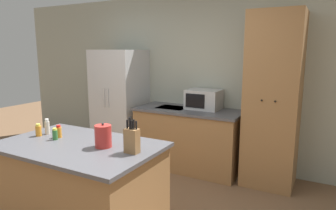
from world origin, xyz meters
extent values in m
cube|color=#9EA393|center=(0.00, 2.33, 1.30)|extent=(7.20, 0.06, 2.60)
cube|color=#B7BABC|center=(-1.20, 1.96, 0.88)|extent=(0.76, 0.68, 1.76)
cylinder|color=silver|center=(-1.24, 1.60, 1.02)|extent=(0.02, 0.02, 0.30)
cylinder|color=silver|center=(-1.16, 1.60, 1.02)|extent=(0.02, 0.02, 0.30)
cube|color=olive|center=(0.05, 1.96, 0.43)|extent=(1.54, 0.67, 0.87)
cube|color=#4C4C51|center=(0.05, 1.96, 0.88)|extent=(1.58, 0.71, 0.03)
cube|color=#9EA0A3|center=(-0.22, 1.96, 0.90)|extent=(0.44, 0.34, 0.01)
cube|color=olive|center=(1.22, 1.99, 1.12)|extent=(0.65, 0.62, 2.23)
sphere|color=black|center=(1.14, 1.67, 1.16)|extent=(0.02, 0.02, 0.02)
sphere|color=black|center=(1.30, 1.67, 1.16)|extent=(0.02, 0.02, 0.02)
cube|color=olive|center=(-0.19, -0.01, 0.43)|extent=(1.48, 0.90, 0.85)
cube|color=#4C4C51|center=(-0.19, -0.01, 0.87)|extent=(1.54, 0.96, 0.03)
cube|color=#B2B5B7|center=(0.24, 2.09, 1.04)|extent=(0.48, 0.38, 0.29)
cube|color=black|center=(0.18, 1.90, 1.04)|extent=(0.29, 0.01, 0.20)
cube|color=olive|center=(0.40, 0.03, 0.99)|extent=(0.12, 0.08, 0.21)
cylinder|color=black|center=(0.36, 0.03, 1.14)|extent=(0.02, 0.02, 0.08)
cylinder|color=black|center=(0.38, 0.04, 1.15)|extent=(0.02, 0.02, 0.10)
cylinder|color=black|center=(0.40, 0.02, 1.15)|extent=(0.02, 0.02, 0.10)
cylinder|color=black|center=(0.41, 0.02, 1.14)|extent=(0.02, 0.02, 0.07)
cylinder|color=black|center=(0.43, 0.03, 1.14)|extent=(0.02, 0.02, 0.08)
cylinder|color=black|center=(0.45, 0.04, 1.14)|extent=(0.02, 0.02, 0.07)
cylinder|color=orange|center=(-0.51, 0.06, 0.94)|extent=(0.05, 0.05, 0.10)
cylinder|color=red|center=(-0.51, 0.06, 1.00)|extent=(0.04, 0.04, 0.02)
cylinder|color=#337033|center=(-0.48, -0.01, 0.94)|extent=(0.05, 0.05, 0.10)
cylinder|color=#E5DB4C|center=(-0.48, -0.01, 0.99)|extent=(0.04, 0.04, 0.02)
cylinder|color=beige|center=(-0.71, 0.09, 0.96)|extent=(0.05, 0.05, 0.13)
cylinder|color=silver|center=(-0.71, 0.09, 1.04)|extent=(0.04, 0.04, 0.03)
cylinder|color=orange|center=(-0.73, -0.01, 0.94)|extent=(0.06, 0.06, 0.10)
cylinder|color=#E5DB4C|center=(-0.73, -0.01, 1.00)|extent=(0.04, 0.04, 0.02)
cylinder|color=#B72D28|center=(0.08, 0.04, 0.99)|extent=(0.15, 0.15, 0.20)
sphere|color=#262628|center=(0.08, 0.04, 1.10)|extent=(0.02, 0.02, 0.02)
cylinder|color=red|center=(-1.82, 2.04, 0.20)|extent=(0.14, 0.14, 0.41)
cylinder|color=black|center=(-1.82, 2.04, 0.44)|extent=(0.06, 0.06, 0.07)
camera|label=1|loc=(1.84, -1.97, 1.76)|focal=32.00mm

